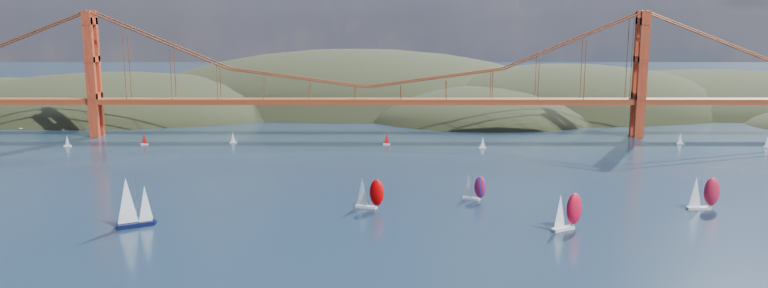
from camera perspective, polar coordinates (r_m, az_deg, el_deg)
ground at (r=159.19m, az=-2.95°, el=-10.84°), size 1200.00×1200.00×0.00m
headlands at (r=433.52m, az=4.95°, el=1.27°), size 725.00×225.00×96.00m
bridge at (r=329.02m, az=-1.66°, el=6.15°), size 552.00×12.00×55.00m
sloop_navy at (r=208.38m, az=-18.62°, el=-4.26°), size 10.27×8.36×14.98m
racer_0 at (r=215.64m, az=-1.15°, el=-3.72°), size 8.85×5.69×9.89m
racer_1 at (r=201.32m, az=13.76°, el=-4.97°), size 9.53×7.33×10.79m
racer_2 at (r=233.17m, az=23.15°, el=-3.41°), size 9.27×3.86×10.59m
racer_rwb at (r=226.59m, az=6.86°, el=-3.26°), size 7.53×5.46×8.46m
distant_boat_1 at (r=334.58m, az=-22.99°, el=0.22°), size 3.00×2.00×4.70m
distant_boat_2 at (r=327.67m, az=-17.80°, el=0.36°), size 3.00×2.00×4.70m
distant_boat_3 at (r=322.14m, az=-11.44°, el=0.49°), size 3.00×2.00×4.70m
distant_boat_4 at (r=337.47m, az=21.64°, el=0.40°), size 3.00×2.00×4.70m
distant_boat_5 at (r=343.89m, az=27.17°, el=0.15°), size 3.00×2.00×4.70m
distant_boat_8 at (r=306.92m, az=7.53°, el=0.11°), size 3.00×2.00×4.70m
distant_boat_9 at (r=311.96m, az=0.21°, el=0.37°), size 3.00×2.00×4.70m
gull at (r=188.34m, az=-25.93°, el=1.07°), size 0.90×0.25×0.17m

